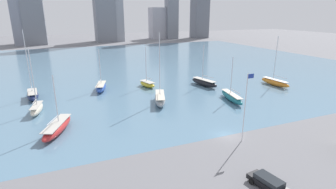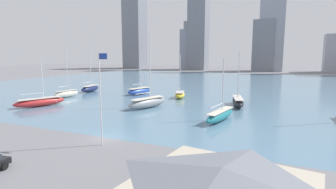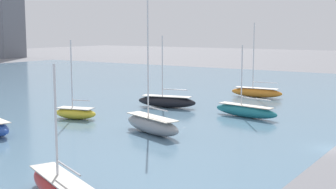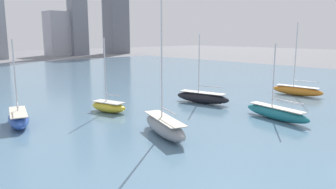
# 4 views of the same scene
# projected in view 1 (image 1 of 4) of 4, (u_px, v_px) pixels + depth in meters

# --- Properties ---
(ground_plane) EXTENTS (500.00, 500.00, 0.00)m
(ground_plane) POSITION_uv_depth(u_px,v_px,m) (227.00, 136.00, 45.00)
(ground_plane) COLOR slate
(harbor_water) EXTENTS (180.00, 140.00, 0.00)m
(harbor_water) POSITION_uv_depth(u_px,v_px,m) (126.00, 65.00, 106.66)
(harbor_water) COLOR slate
(harbor_water) RESTS_ON ground_plane
(flag_pole) EXTENTS (1.24, 0.14, 11.39)m
(flag_pole) POSITION_uv_depth(u_px,v_px,m) (245.00, 105.00, 41.39)
(flag_pole) COLOR silver
(flag_pole) RESTS_ON ground_plane
(distant_city_skyline) EXTENTS (200.31, 22.42, 74.38)m
(distant_city_skyline) POSITION_uv_depth(u_px,v_px,m) (71.00, 0.00, 180.10)
(distant_city_skyline) COLOR slate
(distant_city_skyline) RESTS_ON ground_plane
(sailboat_gray) EXTENTS (5.69, 10.44, 16.12)m
(sailboat_gray) POSITION_uv_depth(u_px,v_px,m) (160.00, 98.00, 60.95)
(sailboat_gray) COLOR gray
(sailboat_gray) RESTS_ON harbor_water
(sailboat_orange) EXTENTS (2.63, 10.01, 13.98)m
(sailboat_orange) POSITION_uv_depth(u_px,v_px,m) (275.00, 82.00, 76.04)
(sailboat_orange) COLOR orange
(sailboat_orange) RESTS_ON harbor_water
(sailboat_yellow) EXTENTS (4.07, 6.74, 11.21)m
(sailboat_yellow) POSITION_uv_depth(u_px,v_px,m) (147.00, 84.00, 74.60)
(sailboat_yellow) COLOR yellow
(sailboat_yellow) RESTS_ON harbor_water
(sailboat_black) EXTENTS (4.50, 10.17, 11.71)m
(sailboat_black) POSITION_uv_depth(u_px,v_px,m) (204.00, 82.00, 75.64)
(sailboat_black) COLOR black
(sailboat_black) RESTS_ON harbor_water
(sailboat_cream) EXTENTS (3.04, 7.43, 13.67)m
(sailboat_cream) POSITION_uv_depth(u_px,v_px,m) (37.00, 109.00, 54.75)
(sailboat_cream) COLOR beige
(sailboat_cream) RESTS_ON harbor_water
(sailboat_red) EXTENTS (6.45, 10.78, 10.17)m
(sailboat_red) POSITION_uv_depth(u_px,v_px,m) (57.00, 127.00, 45.91)
(sailboat_red) COLOR #B72828
(sailboat_red) RESTS_ON harbor_water
(sailboat_teal) EXTENTS (3.77, 10.70, 10.46)m
(sailboat_teal) POSITION_uv_depth(u_px,v_px,m) (232.00, 97.00, 62.71)
(sailboat_teal) COLOR #1E757F
(sailboat_teal) RESTS_ON harbor_water
(sailboat_blue) EXTENTS (4.79, 9.11, 11.14)m
(sailboat_blue) POSITION_uv_depth(u_px,v_px,m) (101.00, 87.00, 71.08)
(sailboat_blue) COLOR #284CA8
(sailboat_blue) RESTS_ON harbor_water
(sailboat_navy) EXTENTS (3.25, 8.30, 16.55)m
(sailboat_navy) POSITION_uv_depth(u_px,v_px,m) (33.00, 95.00, 64.10)
(sailboat_navy) COLOR #19234C
(sailboat_navy) RESTS_ON harbor_water
(parked_wagon_black) EXTENTS (2.78, 5.02, 1.59)m
(parked_wagon_black) POSITION_uv_depth(u_px,v_px,m) (268.00, 182.00, 31.16)
(parked_wagon_black) COLOR black
(parked_wagon_black) RESTS_ON ground_plane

